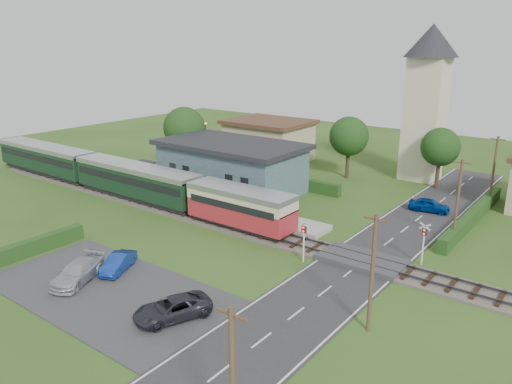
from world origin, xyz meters
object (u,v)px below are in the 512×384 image
Objects in this scene: pedestrian_far at (145,178)px; pedestrian_near at (241,204)px; equipment_hut at (142,173)px; car_on_road at (429,205)px; car_park_blue at (118,263)px; house_west at (269,140)px; car_park_silver at (78,272)px; church_tower at (427,92)px; crossing_signal_far at (424,238)px; station_building at (231,165)px; train at (117,175)px; crossing_signal_near at (304,235)px; car_park_dark at (173,308)px.

pedestrian_near is at bearing -105.19° from pedestrian_far.
equipment_hut is 30.26m from car_on_road.
house_west is at bearing 84.48° from car_park_blue.
car_on_road is 32.19m from car_park_silver.
crossing_signal_far is (8.60, -23.61, -8.08)m from church_tower.
train is at bearing -132.54° from station_building.
car_park_blue is 20.54m from pedestrian_far.
house_west is at bearing 62.22° from car_on_road.
house_west is 33.22m from crossing_signal_near.
church_tower is 21.55m from house_west.
train is 19.09m from car_park_blue.
equipment_hut is 21.01m from car_park_blue.
house_west is at bearing -19.43° from pedestrian_far.
car_on_road is 2.29× the size of pedestrian_far.
car_park_dark is (-1.90, -11.46, -1.42)m from crossing_signal_near.
station_building is 24.51m from crossing_signal_far.
crossing_signal_near is at bearing 158.76° from car_on_road.
pedestrian_far is at bearing -96.93° from house_west.
pedestrian_near is (14.59, -0.72, -0.49)m from equipment_hut.
car_on_road is at bearing 21.92° from equipment_hut.
train is 15.08m from pedestrian_near.
train is 11.43× the size of car_on_road.
station_building is 14.87m from house_west.
pedestrian_far is (-14.01, 0.66, 0.02)m from pedestrian_near.
car_park_silver is at bearing -73.77° from house_west.
crossing_signal_near is at bearing -12.94° from equipment_hut.
pedestrian_near is (11.59, -20.52, -1.54)m from house_west.
church_tower is 3.73× the size of car_park_silver.
equipment_hut is 0.55× the size of car_park_dark.
car_park_dark is at bearing -31.35° from train.
car_park_silver is at bearing -45.54° from train.
car_park_dark is (22.75, -13.86, -1.46)m from train.
car_park_blue is 8.04m from car_park_dark.
crossing_signal_near reaches higher than car_park_silver.
car_park_blue is at bearing -71.31° from house_west.
equipment_hut is 0.24× the size of house_west.
house_west is at bearing 83.04° from car_park_silver.
car_park_silver is at bearing 144.85° from car_on_road.
car_park_blue is (6.75, -20.71, -2.02)m from station_building.
car_park_dark is at bearing 93.52° from pedestrian_near.
house_west reaches higher than train.
car_park_silver is 16.91m from pedestrian_near.
crossing_signal_near reaches higher than equipment_hut.
house_west reaches higher than crossing_signal_far.
church_tower is 26.54m from pedestrian_near.
crossing_signal_far is at bearing 20.30° from car_park_silver.
pedestrian_near is (14.85, 2.48, -0.92)m from train.
crossing_signal_far is 24.45m from car_park_silver.
pedestrian_far is (-22.42, -22.86, -8.95)m from church_tower.
house_west is 2.29× the size of car_park_silver.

